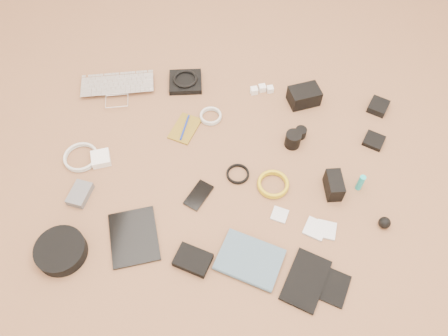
# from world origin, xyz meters

# --- Properties ---
(laptop) EXTENTS (0.40, 0.32, 0.03)m
(laptop) POSITION_xyz_m (-0.53, 0.39, 0.01)
(laptop) COLOR silver
(laptop) RESTS_ON ground
(headphone_pouch) EXTENTS (0.18, 0.17, 0.03)m
(headphone_pouch) POSITION_xyz_m (-0.22, 0.50, 0.01)
(headphone_pouch) COLOR black
(headphone_pouch) RESTS_ON ground
(headphones) EXTENTS (0.15, 0.15, 0.02)m
(headphones) POSITION_xyz_m (-0.22, 0.50, 0.04)
(headphones) COLOR black
(headphones) RESTS_ON headphone_pouch
(charger_a) EXTENTS (0.04, 0.04, 0.03)m
(charger_a) POSITION_xyz_m (0.12, 0.48, 0.02)
(charger_a) COLOR white
(charger_a) RESTS_ON ground
(charger_b) EXTENTS (0.04, 0.04, 0.03)m
(charger_b) POSITION_xyz_m (0.16, 0.50, 0.01)
(charger_b) COLOR white
(charger_b) RESTS_ON ground
(charger_c) EXTENTS (0.04, 0.04, 0.03)m
(charger_c) POSITION_xyz_m (0.20, 0.50, 0.01)
(charger_c) COLOR white
(charger_c) RESTS_ON ground
(charger_d) EXTENTS (0.04, 0.04, 0.03)m
(charger_d) POSITION_xyz_m (0.12, 0.48, 0.01)
(charger_d) COLOR white
(charger_d) RESTS_ON ground
(dslr_camera) EXTENTS (0.17, 0.14, 0.08)m
(dslr_camera) POSITION_xyz_m (0.36, 0.45, 0.04)
(dslr_camera) COLOR black
(dslr_camera) RESTS_ON ground
(lens_pouch) EXTENTS (0.11, 0.12, 0.03)m
(lens_pouch) POSITION_xyz_m (0.71, 0.44, 0.02)
(lens_pouch) COLOR black
(lens_pouch) RESTS_ON ground
(notebook_olive) EXTENTS (0.14, 0.18, 0.01)m
(notebook_olive) POSITION_xyz_m (-0.17, 0.22, 0.00)
(notebook_olive) COLOR olive
(notebook_olive) RESTS_ON ground
(pen_blue) EXTENTS (0.02, 0.14, 0.01)m
(pen_blue) POSITION_xyz_m (-0.17, 0.22, 0.01)
(pen_blue) COLOR #122998
(pen_blue) RESTS_ON notebook_olive
(cable_white_a) EXTENTS (0.12, 0.12, 0.01)m
(cable_white_a) POSITION_xyz_m (-0.07, 0.30, 0.01)
(cable_white_a) COLOR silver
(cable_white_a) RESTS_ON ground
(lens_a) EXTENTS (0.07, 0.07, 0.07)m
(lens_a) POSITION_xyz_m (0.31, 0.19, 0.04)
(lens_a) COLOR black
(lens_a) RESTS_ON ground
(lens_b) EXTENTS (0.06, 0.06, 0.05)m
(lens_b) POSITION_xyz_m (0.35, 0.24, 0.02)
(lens_b) COLOR black
(lens_b) RESTS_ON ground
(card_reader) EXTENTS (0.11, 0.11, 0.02)m
(card_reader) POSITION_xyz_m (0.68, 0.24, 0.01)
(card_reader) COLOR black
(card_reader) RESTS_ON ground
(power_brick) EXTENTS (0.10, 0.10, 0.03)m
(power_brick) POSITION_xyz_m (-0.51, 0.00, 0.02)
(power_brick) COLOR white
(power_brick) RESTS_ON ground
(cable_white_b) EXTENTS (0.19, 0.19, 0.01)m
(cable_white_b) POSITION_xyz_m (-0.60, 0.00, 0.01)
(cable_white_b) COLOR silver
(cable_white_b) RESTS_ON ground
(cable_black) EXTENTS (0.12, 0.12, 0.01)m
(cable_black) POSITION_xyz_m (0.09, 0.00, 0.00)
(cable_black) COLOR black
(cable_black) RESTS_ON ground
(cable_yellow) EXTENTS (0.15, 0.15, 0.01)m
(cable_yellow) POSITION_xyz_m (0.24, -0.04, 0.01)
(cable_yellow) COLOR gold
(cable_yellow) RESTS_ON ground
(flash) EXTENTS (0.08, 0.12, 0.08)m
(flash) POSITION_xyz_m (0.49, -0.03, 0.04)
(flash) COLOR black
(flash) RESTS_ON ground
(lens_cleaner) EXTENTS (0.03, 0.03, 0.09)m
(lens_cleaner) POSITION_xyz_m (0.60, -0.00, 0.04)
(lens_cleaner) COLOR #1BB4B5
(lens_cleaner) RESTS_ON ground
(battery_charger) EXTENTS (0.09, 0.12, 0.03)m
(battery_charger) POSITION_xyz_m (-0.54, -0.18, 0.02)
(battery_charger) COLOR #5B5C61
(battery_charger) RESTS_ON ground
(tablet) EXTENTS (0.25, 0.28, 0.01)m
(tablet) POSITION_xyz_m (-0.28, -0.33, 0.01)
(tablet) COLOR black
(tablet) RESTS_ON ground
(phone) EXTENTS (0.12, 0.15, 0.01)m
(phone) POSITION_xyz_m (-0.06, -0.12, 0.01)
(phone) COLOR black
(phone) RESTS_ON ground
(filter_case_left) EXTENTS (0.08, 0.08, 0.01)m
(filter_case_left) POSITION_xyz_m (0.28, -0.17, 0.00)
(filter_case_left) COLOR silver
(filter_case_left) RESTS_ON ground
(filter_case_mid) EXTENTS (0.10, 0.10, 0.01)m
(filter_case_mid) POSITION_xyz_m (0.42, -0.22, 0.01)
(filter_case_mid) COLOR silver
(filter_case_mid) RESTS_ON ground
(filter_case_right) EXTENTS (0.08, 0.08, 0.01)m
(filter_case_right) POSITION_xyz_m (0.46, -0.21, 0.01)
(filter_case_right) COLOR silver
(filter_case_right) RESTS_ON ground
(air_blower) EXTENTS (0.05, 0.05, 0.05)m
(air_blower) POSITION_xyz_m (0.69, -0.17, 0.02)
(air_blower) COLOR black
(air_blower) RESTS_ON ground
(headphone_case) EXTENTS (0.21, 0.21, 0.05)m
(headphone_case) POSITION_xyz_m (-0.54, -0.43, 0.03)
(headphone_case) COLOR black
(headphone_case) RESTS_ON ground
(drive_case) EXTENTS (0.15, 0.13, 0.03)m
(drive_case) POSITION_xyz_m (-0.04, -0.40, 0.02)
(drive_case) COLOR black
(drive_case) RESTS_ON ground
(paperback) EXTENTS (0.27, 0.23, 0.02)m
(paperback) POSITION_xyz_m (0.15, -0.46, 0.01)
(paperback) COLOR #425D70
(paperback) RESTS_ON ground
(notebook_black_a) EXTENTS (0.20, 0.25, 0.02)m
(notebook_black_a) POSITION_xyz_m (0.38, -0.43, 0.01)
(notebook_black_a) COLOR black
(notebook_black_a) RESTS_ON ground
(notebook_black_b) EXTENTS (0.12, 0.15, 0.01)m
(notebook_black_b) POSITION_xyz_m (0.49, -0.44, 0.01)
(notebook_black_b) COLOR black
(notebook_black_b) RESTS_ON ground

